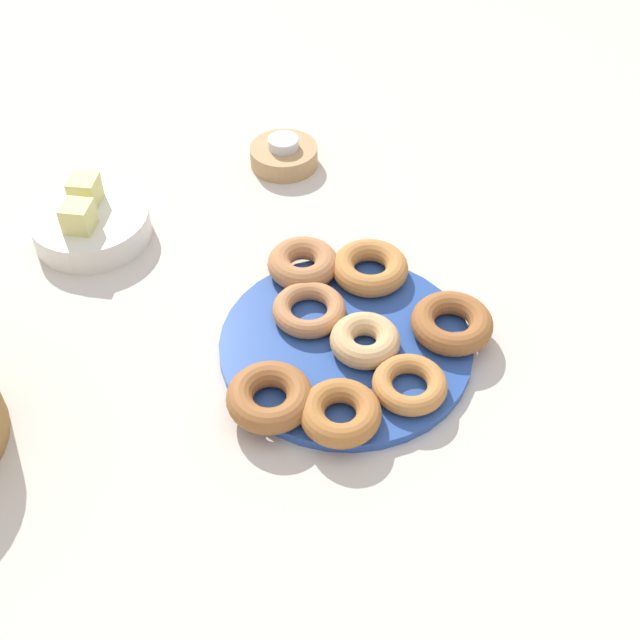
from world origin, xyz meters
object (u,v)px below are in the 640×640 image
object	(u,v)px
donut_5	(370,268)
melon_chunk_left	(78,216)
donut_6	(410,385)
donut_2	(340,413)
donut_1	(309,310)
tealight	(283,143)
donut_0	(365,340)
donut_plate	(346,345)
donut_4	(270,397)
melon_chunk_right	(85,190)
donut_3	(303,263)
candle_holder	(284,156)
fruit_bowl	(92,226)
donut_7	(452,323)

from	to	relation	value
donut_5	melon_chunk_left	size ratio (longest dim) A/B	2.63
donut_6	melon_chunk_left	size ratio (longest dim) A/B	2.27
donut_2	melon_chunk_left	distance (m)	0.44
donut_1	tealight	bearing A→B (deg)	16.21
donut_0	donut_1	distance (m)	0.08
donut_2	donut_plate	bearing A→B (deg)	4.92
donut_0	melon_chunk_left	xyz separation A→B (m)	(0.13, 0.38, 0.03)
donut_1	melon_chunk_left	bearing A→B (deg)	74.54
donut_plate	melon_chunk_left	size ratio (longest dim) A/B	8.10
donut_4	donut_6	distance (m)	0.15
donut_4	tealight	bearing A→B (deg)	9.21
melon_chunk_right	donut_1	bearing A→B (deg)	-113.42
donut_1	melon_chunk_right	distance (m)	0.35
tealight	melon_chunk_left	xyz separation A→B (m)	(-0.23, 0.22, 0.02)
donut_3	donut_5	world-z (taller)	donut_3
donut_0	donut_1	world-z (taller)	donut_0
donut_2	melon_chunk_left	world-z (taller)	melon_chunk_left
donut_2	tealight	xyz separation A→B (m)	(0.46, 0.15, 0.01)
donut_3	candle_holder	world-z (taller)	donut_3
donut_plate	donut_4	size ratio (longest dim) A/B	3.14
donut_1	candle_holder	size ratio (longest dim) A/B	0.88
donut_0	donut_1	bearing A→B (deg)	60.15
donut_5	tealight	xyz separation A→B (m)	(0.24, 0.15, 0.01)
melon_chunk_left	donut_2	bearing A→B (deg)	-122.16
donut_4	donut_plate	bearing A→B (deg)	-32.32
fruit_bowl	melon_chunk_right	bearing A→B (deg)	23.20
donut_7	melon_chunk_right	xyz separation A→B (m)	(0.14, 0.49, 0.03)
donut_2	candle_holder	world-z (taller)	donut_2
donut_plate	donut_2	xyz separation A→B (m)	(-0.11, -0.01, 0.02)
donut_3	tealight	world-z (taller)	tealight
donut_1	donut_3	size ratio (longest dim) A/B	0.99
donut_4	fruit_bowl	size ratio (longest dim) A/B	0.61
tealight	donut_0	bearing A→B (deg)	-155.47
donut_1	donut_6	distance (m)	0.16
donut_1	donut_2	xyz separation A→B (m)	(-0.15, -0.06, 0.00)
melon_chunk_right	melon_chunk_left	bearing A→B (deg)	-167.91
donut_4	candle_holder	distance (m)	0.46
donut_6	candle_holder	bearing A→B (deg)	27.95
candle_holder	donut_1	bearing A→B (deg)	-163.79
donut_5	melon_chunk_right	size ratio (longest dim) A/B	2.63
donut_2	donut_4	bearing A→B (deg)	84.10
donut_7	melon_chunk_right	size ratio (longest dim) A/B	2.64
donut_7	melon_chunk_left	distance (m)	0.48
donut_5	melon_chunk_right	world-z (taller)	melon_chunk_right
donut_5	candle_holder	world-z (taller)	donut_5
candle_holder	tealight	distance (m)	0.02
donut_1	fruit_bowl	size ratio (longest dim) A/B	0.57
donut_0	donut_2	world-z (taller)	same
donut_3	melon_chunk_right	xyz separation A→B (m)	(0.06, 0.30, 0.03)
donut_4	donut_7	xyz separation A→B (m)	(0.14, -0.18, -0.00)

